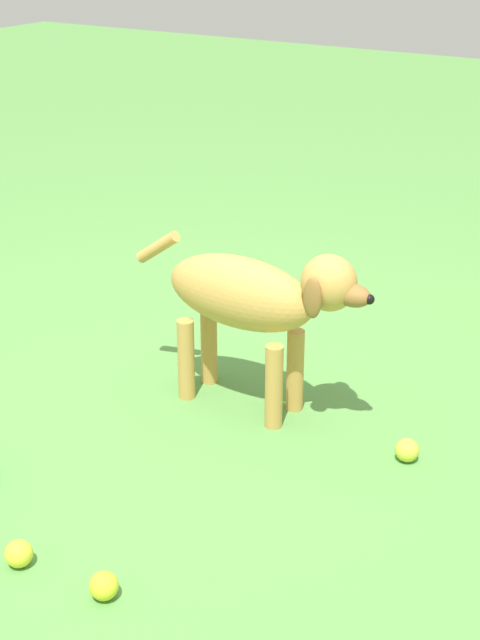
{
  "coord_description": "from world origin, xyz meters",
  "views": [
    {
      "loc": [
        1.34,
        -1.94,
        1.42
      ],
      "look_at": [
        0.04,
        0.18,
        0.28
      ],
      "focal_mm": 52.01,
      "sensor_mm": 36.0,
      "label": 1
    }
  ],
  "objects_px": {
    "tennis_ball_1": "(407,450)",
    "tennis_ball_3": "(104,586)",
    "dog": "(254,299)",
    "tennis_ball_2": "(20,554)"
  },
  "relations": [
    {
      "from": "tennis_ball_1",
      "to": "tennis_ball_2",
      "type": "distance_m",
      "value": 1.07
    },
    {
      "from": "tennis_ball_2",
      "to": "tennis_ball_3",
      "type": "xyz_separation_m",
      "value": [
        0.24,
        0.02,
        0.0
      ]
    },
    {
      "from": "dog",
      "to": "tennis_ball_1",
      "type": "xyz_separation_m",
      "value": [
        0.51,
        -0.03,
        -0.33
      ]
    },
    {
      "from": "dog",
      "to": "tennis_ball_3",
      "type": "bearing_deg",
      "value": -78.49
    },
    {
      "from": "tennis_ball_1",
      "to": "tennis_ball_3",
      "type": "height_order",
      "value": "same"
    },
    {
      "from": "tennis_ball_1",
      "to": "tennis_ball_2",
      "type": "height_order",
      "value": "same"
    },
    {
      "from": "dog",
      "to": "tennis_ball_2",
      "type": "relative_size",
      "value": 12.19
    },
    {
      "from": "tennis_ball_2",
      "to": "tennis_ball_3",
      "type": "bearing_deg",
      "value": 4.17
    },
    {
      "from": "tennis_ball_1",
      "to": "tennis_ball_3",
      "type": "distance_m",
      "value": 0.94
    },
    {
      "from": "tennis_ball_1",
      "to": "tennis_ball_3",
      "type": "xyz_separation_m",
      "value": [
        -0.36,
        -0.87,
        0.0
      ]
    }
  ]
}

